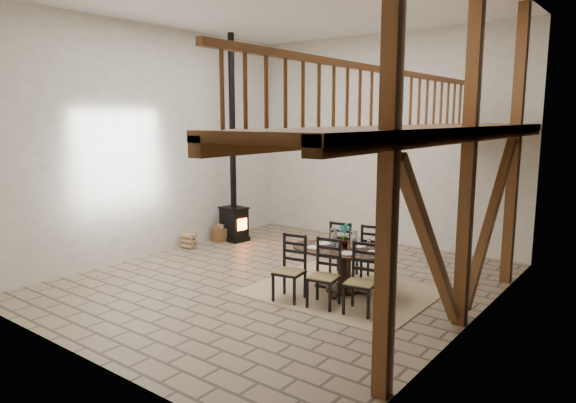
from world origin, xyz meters
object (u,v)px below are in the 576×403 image
Objects in this scene: dining_table at (340,270)px; log_basket at (222,233)px; wood_stove at (234,196)px; log_stack at (189,241)px.

log_basket is (-4.45, 1.60, -0.24)m from dining_table.
wood_stove reaches higher than log_basket.
wood_stove is 1.00m from log_basket.
log_basket is (-0.27, -0.17, -0.94)m from wood_stove.
log_basket reaches higher than log_stack.
dining_table is 4.52m from log_stack.
wood_stove is 9.80× the size of log_basket.
wood_stove reaches higher than log_stack.
log_basket is at bearing 88.38° from log_stack.
log_stack is at bearing -97.16° from wood_stove.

